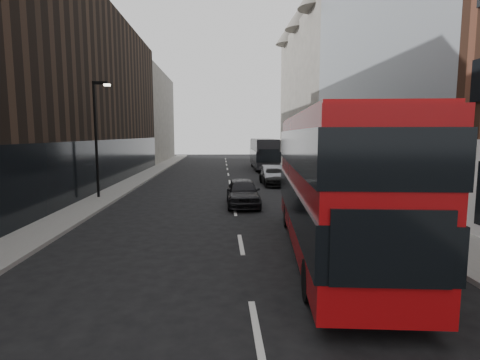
{
  "coord_description": "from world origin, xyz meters",
  "views": [
    {
      "loc": [
        -0.7,
        -5.25,
        3.99
      ],
      "look_at": [
        -0.09,
        6.95,
        2.5
      ],
      "focal_mm": 28.0,
      "sensor_mm": 36.0,
      "label": 1
    }
  ],
  "objects": [
    {
      "name": "car_b",
      "position": [
        3.45,
        24.68,
        0.75
      ],
      "size": [
        1.73,
        4.62,
        1.51
      ],
      "primitive_type": "imported",
      "rotation": [
        0.0,
        0.0,
        -0.03
      ],
      "color": "#93959B",
      "rests_on": "ground"
    },
    {
      "name": "grey_bus",
      "position": [
        4.18,
        37.64,
        1.86
      ],
      "size": [
        2.7,
        10.81,
        3.48
      ],
      "rotation": [
        0.0,
        0.0,
        -0.02
      ],
      "color": "black",
      "rests_on": "ground"
    },
    {
      "name": "building_victorian",
      "position": [
        11.38,
        44.0,
        9.66
      ],
      "size": [
        6.5,
        24.0,
        21.0
      ],
      "color": "#656159",
      "rests_on": "ground"
    },
    {
      "name": "building_left_mid",
      "position": [
        -11.5,
        30.0,
        7.0
      ],
      "size": [
        5.0,
        24.0,
        14.0
      ],
      "primitive_type": "cube",
      "color": "black",
      "rests_on": "ground"
    },
    {
      "name": "street_lamp",
      "position": [
        -8.22,
        18.0,
        4.18
      ],
      "size": [
        1.06,
        0.22,
        7.0
      ],
      "color": "black",
      "rests_on": "sidewalk_left"
    },
    {
      "name": "red_bus",
      "position": [
        2.91,
        6.74,
        2.56
      ],
      "size": [
        3.86,
        11.63,
        4.62
      ],
      "rotation": [
        0.0,
        0.0,
        -0.1
      ],
      "color": "#A0090C",
      "rests_on": "ground"
    },
    {
      "name": "car_c",
      "position": [
        3.41,
        24.0,
        0.66
      ],
      "size": [
        2.01,
        4.62,
        1.32
      ],
      "primitive_type": "imported",
      "rotation": [
        0.0,
        0.0,
        0.03
      ],
      "color": "black",
      "rests_on": "ground"
    },
    {
      "name": "sidewalk_left",
      "position": [
        -8.0,
        25.0,
        0.07
      ],
      "size": [
        2.0,
        80.0,
        0.15
      ],
      "primitive_type": "cube",
      "color": "slate",
      "rests_on": "ground"
    },
    {
      "name": "building_left_far",
      "position": [
        -11.5,
        52.0,
        6.5
      ],
      "size": [
        5.0,
        20.0,
        13.0
      ],
      "primitive_type": "cube",
      "color": "#656159",
      "rests_on": "ground"
    },
    {
      "name": "building_modern_block",
      "position": [
        11.47,
        21.0,
        9.9
      ],
      "size": [
        5.03,
        22.0,
        20.0
      ],
      "color": "#9CA0A6",
      "rests_on": "ground"
    },
    {
      "name": "sidewalk_right",
      "position": [
        7.5,
        25.0,
        0.07
      ],
      "size": [
        3.0,
        80.0,
        0.15
      ],
      "primitive_type": "cube",
      "color": "slate",
      "rests_on": "ground"
    },
    {
      "name": "car_a",
      "position": [
        0.5,
        15.52,
        0.77
      ],
      "size": [
        1.81,
        4.5,
        1.53
      ],
      "primitive_type": "imported",
      "rotation": [
        0.0,
        0.0,
        0.0
      ],
      "color": "black",
      "rests_on": "ground"
    }
  ]
}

